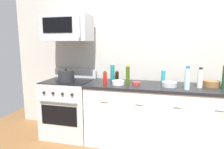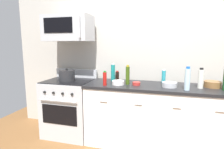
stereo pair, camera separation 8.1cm
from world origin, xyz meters
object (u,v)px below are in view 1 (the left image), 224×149
object	(u,v)px
bottle_sparkling_teal	(113,72)
bottle_water_clear	(187,79)
bowl_white_ceramic	(118,82)
range_oven	(69,107)
bottle_dish_soap	(163,77)
bottle_hot_sauce_red	(105,79)
bottle_olive_oil	(128,75)
bowl_red_small	(136,83)
stockpot	(66,76)
bowl_wooden_salad	(211,83)
bottle_soy_sauce_dark	(117,76)
bottle_vinegar_white	(200,78)
bowl_steel_prep	(169,84)
microwave	(67,28)

from	to	relation	value
bottle_sparkling_teal	bottle_water_clear	distance (m)	1.14
bottle_sparkling_teal	bowl_white_ceramic	bearing A→B (deg)	-61.18
range_oven	bowl_white_ceramic	bearing A→B (deg)	-6.41
bottle_dish_soap	bottle_hot_sauce_red	xyz separation A→B (m)	(-0.81, -0.34, -0.01)
bottle_olive_oil	bowl_white_ceramic	distance (m)	0.17
bottle_hot_sauce_red	bowl_red_small	bearing A→B (deg)	18.73
bottle_olive_oil	bottle_hot_sauce_red	xyz separation A→B (m)	(-0.30, -0.16, -0.04)
bottle_olive_oil	bottle_water_clear	distance (m)	0.81
bottle_water_clear	bottle_hot_sauce_red	xyz separation A→B (m)	(-1.10, -0.02, -0.05)
bottle_sparkling_teal	stockpot	size ratio (longest dim) A/B	1.11
bottle_olive_oil	bowl_red_small	xyz separation A→B (m)	(0.13, -0.01, -0.11)
bottle_water_clear	bowl_wooden_salad	distance (m)	0.46
stockpot	bottle_soy_sauce_dark	bearing A→B (deg)	12.08
range_oven	bottle_vinegar_white	size ratio (longest dim) A/B	3.88
bottle_soy_sauce_dark	bowl_wooden_salad	xyz separation A→B (m)	(1.35, -0.03, -0.04)
bottle_water_clear	bowl_wooden_salad	world-z (taller)	bottle_water_clear
bottle_olive_oil	bottle_water_clear	world-z (taller)	bottle_water_clear
bottle_olive_oil	bowl_steel_prep	distance (m)	0.60
bottle_soy_sauce_dark	bowl_white_ceramic	world-z (taller)	bottle_soy_sauce_dark
bowl_white_ceramic	microwave	bearing A→B (deg)	170.64
bottle_olive_oil	bottle_water_clear	size ratio (longest dim) A/B	0.94
bottle_sparkling_teal	bowl_red_small	size ratio (longest dim) A/B	2.47
microwave	bottle_dish_soap	world-z (taller)	microwave
bottle_olive_oil	bowl_white_ceramic	size ratio (longest dim) A/B	1.58
bottle_dish_soap	stockpot	world-z (taller)	bottle_dish_soap
bottle_soy_sauce_dark	bowl_red_small	size ratio (longest dim) A/B	1.49
bowl_wooden_salad	bowl_white_ceramic	size ratio (longest dim) A/B	1.23
bowl_wooden_salad	bottle_hot_sauce_red	bearing A→B (deg)	-168.80
bottle_dish_soap	bottle_olive_oil	distance (m)	0.54
bottle_soy_sauce_dark	bowl_steel_prep	size ratio (longest dim) A/B	0.83
bottle_vinegar_white	bottle_olive_oil	bearing A→B (deg)	-178.91
range_oven	bottle_hot_sauce_red	xyz separation A→B (m)	(0.68, -0.20, 0.55)
bottle_soy_sauce_dark	bottle_hot_sauce_red	world-z (taller)	bottle_hot_sauce_red
bottle_olive_oil	stockpot	world-z (taller)	bottle_olive_oil
bottle_vinegar_white	stockpot	size ratio (longest dim) A/B	1.09
stockpot	microwave	bearing A→B (deg)	89.87
bottle_vinegar_white	bottle_olive_oil	xyz separation A→B (m)	(-0.98, -0.02, 0.00)
bottle_vinegar_white	bowl_wooden_salad	world-z (taller)	bottle_vinegar_white
bottle_dish_soap	bottle_vinegar_white	world-z (taller)	bottle_vinegar_white
bottle_soy_sauce_dark	bottle_vinegar_white	bearing A→B (deg)	-6.57
bottle_sparkling_teal	stockpot	world-z (taller)	bottle_sparkling_teal
bowl_steel_prep	bowl_white_ceramic	distance (m)	0.72
bottle_soy_sauce_dark	bowl_white_ceramic	size ratio (longest dim) A/B	0.94
bottle_dish_soap	bowl_red_small	xyz separation A→B (m)	(-0.38, -0.19, -0.08)
range_oven	bottle_dish_soap	distance (m)	1.60
bowl_wooden_salad	bowl_steel_prep	bearing A→B (deg)	-166.07
bottle_olive_oil	stockpot	distance (m)	0.98
bottle_sparkling_teal	bowl_wooden_salad	xyz separation A→B (m)	(1.44, -0.10, -0.09)
bowl_white_ceramic	range_oven	bearing A→B (deg)	173.59
bottle_vinegar_white	bowl_red_small	world-z (taller)	bottle_vinegar_white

